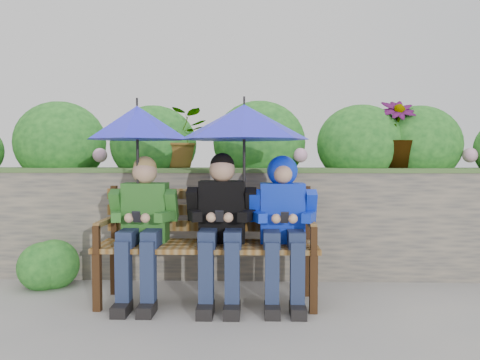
{
  "coord_description": "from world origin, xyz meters",
  "views": [
    {
      "loc": [
        0.12,
        -3.66,
        1.15
      ],
      "look_at": [
        0.0,
        0.1,
        0.95
      ],
      "focal_mm": 35.0,
      "sensor_mm": 36.0,
      "label": 1
    }
  ],
  "objects_px": {
    "boy_left": "(143,222)",
    "umbrella_right": "(244,122)",
    "boy_middle": "(221,221)",
    "park_bench": "(208,236)",
    "umbrella_left": "(137,123)",
    "boy_right": "(283,216)"
  },
  "relations": [
    {
      "from": "boy_left",
      "to": "umbrella_right",
      "type": "height_order",
      "value": "umbrella_right"
    },
    {
      "from": "boy_left",
      "to": "boy_middle",
      "type": "distance_m",
      "value": 0.61
    },
    {
      "from": "park_bench",
      "to": "boy_middle",
      "type": "bearing_deg",
      "value": -37.33
    },
    {
      "from": "park_bench",
      "to": "umbrella_right",
      "type": "height_order",
      "value": "umbrella_right"
    },
    {
      "from": "boy_left",
      "to": "umbrella_left",
      "type": "relative_size",
      "value": 1.26
    },
    {
      "from": "boy_left",
      "to": "umbrella_left",
      "type": "height_order",
      "value": "umbrella_left"
    },
    {
      "from": "boy_left",
      "to": "boy_middle",
      "type": "height_order",
      "value": "boy_middle"
    },
    {
      "from": "boy_right",
      "to": "umbrella_right",
      "type": "xyz_separation_m",
      "value": [
        -0.3,
        0.02,
        0.72
      ]
    },
    {
      "from": "umbrella_right",
      "to": "boy_right",
      "type": "bearing_deg",
      "value": -4.58
    },
    {
      "from": "umbrella_right",
      "to": "boy_left",
      "type": "bearing_deg",
      "value": -177.34
    },
    {
      "from": "boy_left",
      "to": "boy_middle",
      "type": "relative_size",
      "value": 0.98
    },
    {
      "from": "boy_middle",
      "to": "umbrella_right",
      "type": "bearing_deg",
      "value": 12.67
    },
    {
      "from": "park_bench",
      "to": "boy_right",
      "type": "height_order",
      "value": "boy_right"
    },
    {
      "from": "umbrella_left",
      "to": "park_bench",
      "type": "bearing_deg",
      "value": 6.18
    },
    {
      "from": "park_bench",
      "to": "umbrella_left",
      "type": "height_order",
      "value": "umbrella_left"
    },
    {
      "from": "boy_left",
      "to": "boy_middle",
      "type": "xyz_separation_m",
      "value": [
        0.61,
        -0.0,
        0.01
      ]
    },
    {
      "from": "boy_left",
      "to": "park_bench",
      "type": "bearing_deg",
      "value": 9.22
    },
    {
      "from": "boy_right",
      "to": "boy_left",
      "type": "bearing_deg",
      "value": -179.34
    },
    {
      "from": "boy_middle",
      "to": "umbrella_left",
      "type": "xyz_separation_m",
      "value": [
        -0.65,
        0.03,
        0.75
      ]
    },
    {
      "from": "boy_left",
      "to": "boy_right",
      "type": "xyz_separation_m",
      "value": [
        1.09,
        0.01,
        0.05
      ]
    },
    {
      "from": "boy_right",
      "to": "umbrella_right",
      "type": "distance_m",
      "value": 0.78
    },
    {
      "from": "boy_right",
      "to": "umbrella_right",
      "type": "height_order",
      "value": "umbrella_right"
    }
  ]
}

